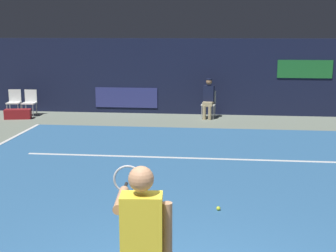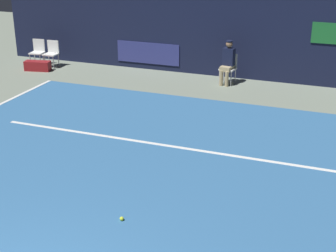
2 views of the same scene
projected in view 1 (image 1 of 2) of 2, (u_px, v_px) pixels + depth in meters
The scene contains 10 objects.
ground_plane at pixel (197, 185), 8.66m from camera, with size 31.86×31.86×0.00m, color gray.
court_surface at pixel (197, 185), 8.66m from camera, with size 10.38×10.32×0.01m, color #336699.
line_service at pixel (201, 158), 10.41m from camera, with size 8.10×0.10×0.01m, color white.
back_wall at pixel (207, 77), 15.87m from camera, with size 16.17×0.33×2.60m.
tennis_player at pixel (142, 247), 4.03m from camera, with size 0.68×0.93×1.73m.
line_judge_on_chair at pixel (209, 98), 15.14m from camera, with size 0.49×0.57×1.32m.
courtside_chair_near at pixel (30, 101), 15.68m from camera, with size 0.45×0.43×0.88m.
courtside_chair_far at pixel (14, 101), 15.75m from camera, with size 0.49×0.47×0.88m.
tennis_ball at pixel (218, 208), 7.40m from camera, with size 0.07×0.07×0.07m, color #CCE033.
equipment_bag at pixel (18, 114), 15.17m from camera, with size 0.84×0.32×0.32m, color maroon.
Camera 1 is at (0.32, -4.11, 2.84)m, focal length 49.22 mm.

